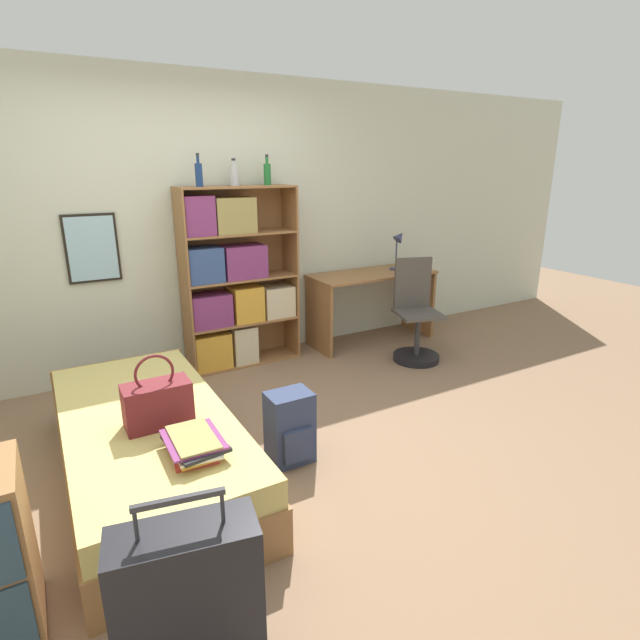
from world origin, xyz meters
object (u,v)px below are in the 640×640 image
object	(u,v)px
book_stack_on_bed	(194,445)
desk_lamp	(399,243)
bottle_clear	(267,173)
backpack	(290,428)
bed	(148,445)
desk	(372,293)
bottle_green	(199,174)
desk_chair	(416,327)
bookcase	(231,284)
handbag	(158,403)
bottle_brown	(234,175)
suitcase	(190,610)

from	to	relation	value
book_stack_on_bed	desk_lamp	bearing A→B (deg)	34.72
bottle_clear	backpack	distance (m)	2.43
bed	desk_lamp	size ratio (longest dim) A/B	4.69
book_stack_on_bed	desk	distance (m)	3.13
bottle_green	desk	size ratio (longest dim) A/B	0.20
desk	desk_chair	bearing A→B (deg)	-83.77
bookcase	backpack	bearing A→B (deg)	-99.01
desk_lamp	backpack	size ratio (longest dim) A/B	0.90
book_stack_on_bed	desk	world-z (taller)	desk
handbag	desk_lamp	distance (m)	3.32
book_stack_on_bed	handbag	bearing A→B (deg)	102.31
bottle_clear	desk_chair	xyz separation A→B (m)	(1.17, -0.78, -1.42)
book_stack_on_bed	desk_chair	size ratio (longest dim) A/B	0.38
book_stack_on_bed	desk_chair	bearing A→B (deg)	26.91
bookcase	bottle_brown	distance (m)	0.96
bottle_clear	desk_chair	world-z (taller)	bottle_clear
desk_lamp	bottle_green	bearing A→B (deg)	178.90
handbag	suitcase	world-z (taller)	handbag
desk_lamp	handbag	bearing A→B (deg)	-151.87
backpack	bottle_green	bearing A→B (deg)	89.00
book_stack_on_bed	desk_lamp	xyz separation A→B (m)	(2.81, 1.95, 0.56)
desk_lamp	bookcase	bearing A→B (deg)	177.38
book_stack_on_bed	bottle_clear	xyz separation A→B (m)	(1.36, 2.06, 1.28)
bottle_green	desk	xyz separation A→B (m)	(1.75, -0.06, -1.22)
bed	desk_lamp	distance (m)	3.35
desk_lamp	book_stack_on_bed	bearing A→B (deg)	-145.28
desk_chair	bed	bearing A→B (deg)	-165.12
suitcase	desk_chair	size ratio (longest dim) A/B	0.82
desk_chair	bottle_green	bearing A→B (deg)	158.91
book_stack_on_bed	bookcase	xyz separation A→B (m)	(0.96, 2.03, 0.31)
handbag	desk_lamp	bearing A→B (deg)	28.13
desk	desk_lamp	bearing A→B (deg)	3.14
bed	bottle_clear	world-z (taller)	bottle_clear
bed	bookcase	distance (m)	1.91
book_stack_on_bed	bed	bearing A→B (deg)	103.13
book_stack_on_bed	bottle_brown	xyz separation A→B (m)	(1.05, 2.08, 1.26)
bed	desk_chair	size ratio (longest dim) A/B	2.05
desk_chair	bottle_clear	bearing A→B (deg)	146.36
bottle_clear	backpack	world-z (taller)	bottle_clear
bed	desk	size ratio (longest dim) A/B	1.50
bookcase	bottle_green	bearing A→B (deg)	-169.71
bed	desk_chair	world-z (taller)	desk_chair
bookcase	bed	bearing A→B (deg)	-126.87
suitcase	bookcase	world-z (taller)	bookcase
bottle_clear	desk_lamp	world-z (taller)	bottle_clear
book_stack_on_bed	bottle_brown	bearing A→B (deg)	63.15
handbag	backpack	world-z (taller)	handbag
book_stack_on_bed	desk_chair	distance (m)	2.84
bottle_green	desk_chair	size ratio (longest dim) A/B	0.27
bed	desk_chair	bearing A→B (deg)	14.88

